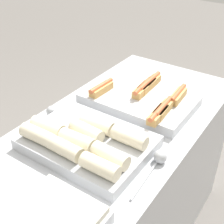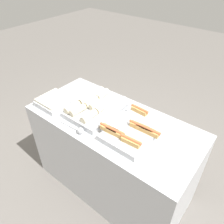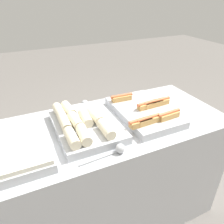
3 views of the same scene
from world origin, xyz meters
name	(u,v)px [view 1 (image 1 of 3)]	position (x,y,z in m)	size (l,w,h in m)	color
counter	(113,193)	(0.00, 0.00, 0.44)	(1.49, 0.70, 0.88)	#B7BABF
tray_hotdogs	(140,99)	(0.23, -0.01, 0.91)	(0.42, 0.53, 0.10)	#B7BABF
tray_wraps	(86,142)	(-0.20, -0.01, 0.92)	(0.37, 0.50, 0.11)	#B7BABF
tray_side_front	(53,224)	(-0.56, -0.16, 0.91)	(0.26, 0.27, 0.07)	#B7BABF
serving_spoon_near	(158,159)	(-0.11, -0.28, 0.90)	(0.26, 0.05, 0.05)	#B2B5BA
serving_spoon_far	(50,113)	(-0.11, 0.28, 0.90)	(0.25, 0.05, 0.05)	#B2B5BA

